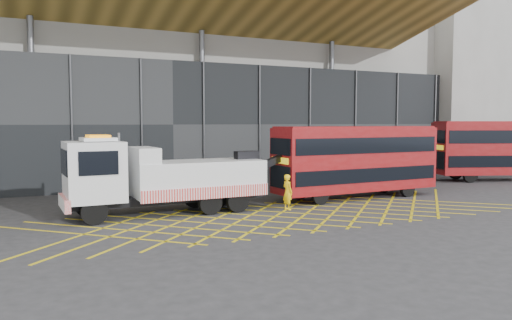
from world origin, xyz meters
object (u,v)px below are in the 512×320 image
bus_towed (357,158)px  bus_second (508,148)px  recovery_truck (161,177)px  worker (288,192)px

bus_towed → bus_second: size_ratio=0.92×
recovery_truck → worker: recovery_truck is taller
bus_towed → worker: size_ratio=5.76×
bus_towed → recovery_truck: bearing=179.7°
bus_towed → bus_second: bus_second is taller
bus_towed → bus_second: (14.84, 2.05, 0.16)m
recovery_truck → worker: bearing=-14.6°
recovery_truck → bus_second: (25.78, 2.24, 0.65)m
recovery_truck → bus_towed: (10.93, 0.18, 0.48)m
recovery_truck → bus_towed: bearing=0.0°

